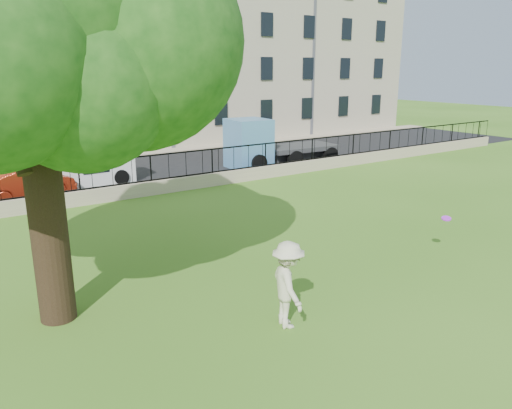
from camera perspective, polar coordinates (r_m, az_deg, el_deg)
ground at (r=12.40m, az=10.75°, el=-10.27°), size 120.00×120.00×0.00m
retaining_wall at (r=21.94m, az=-11.82°, el=1.89°), size 50.00×0.40×0.60m
iron_railing at (r=21.76m, az=-11.94°, el=4.08°), size 50.00×0.05×1.13m
street at (r=26.31m, az=-15.77°, el=3.22°), size 60.00×9.00×0.01m
sidewalk at (r=31.19m, az=-18.91°, el=4.92°), size 60.00×1.40×0.12m
building_row at (r=36.28m, az=-22.46°, el=16.88°), size 56.40×10.40×13.80m
tree at (r=10.89m, az=-25.87°, el=19.76°), size 7.92×6.12×9.72m
man at (r=10.55m, az=3.68°, el=-9.13°), size 1.03×1.37×1.88m
frisbee at (r=15.11m, az=20.92°, el=-1.49°), size 0.32×0.33×0.12m
red_sedan at (r=22.95m, az=-24.64°, el=2.18°), size 3.83×1.74×1.22m
white_van at (r=24.35m, az=-19.38°, el=4.25°), size 4.62×1.97×1.91m
blue_truck at (r=28.15m, az=2.96°, el=7.28°), size 6.43×2.62×2.64m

